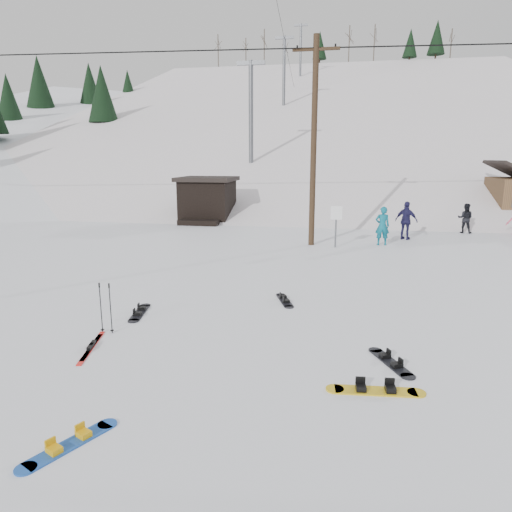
# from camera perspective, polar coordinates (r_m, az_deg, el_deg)

# --- Properties ---
(ground) EXTENTS (200.00, 200.00, 0.00)m
(ground) POSITION_cam_1_polar(r_m,az_deg,el_deg) (8.48, -14.34, -15.87)
(ground) COLOR white
(ground) RESTS_ON ground
(ski_slope) EXTENTS (60.00, 85.24, 65.97)m
(ski_slope) POSITION_cam_1_polar(r_m,az_deg,el_deg) (63.84, 7.36, -2.33)
(ski_slope) COLOR white
(ski_slope) RESTS_ON ground
(ridge_left) EXTENTS (47.54, 95.03, 58.38)m
(ridge_left) POSITION_cam_1_polar(r_m,az_deg,el_deg) (69.03, -24.40, -1.38)
(ridge_left) COLOR white
(ridge_left) RESTS_ON ground
(treeline_left) EXTENTS (20.00, 64.00, 10.00)m
(treeline_left) POSITION_cam_1_polar(r_m,az_deg,el_deg) (59.93, -28.11, 7.04)
(treeline_left) COLOR black
(treeline_left) RESTS_ON ground
(treeline_crest) EXTENTS (50.00, 6.00, 10.00)m
(treeline_crest) POSITION_cam_1_polar(r_m,az_deg,el_deg) (92.87, 8.74, 9.66)
(treeline_crest) COLOR black
(treeline_crest) RESTS_ON ski_slope
(utility_pole) EXTENTS (2.00, 0.26, 9.00)m
(utility_pole) POSITION_cam_1_polar(r_m,az_deg,el_deg) (20.78, 7.24, 14.18)
(utility_pole) COLOR #3A2819
(utility_pole) RESTS_ON ground
(trail_sign) EXTENTS (0.50, 0.09, 1.85)m
(trail_sign) POSITION_cam_1_polar(r_m,az_deg,el_deg) (20.48, 9.99, 4.57)
(trail_sign) COLOR #595B60
(trail_sign) RESTS_ON ground
(lift_hut) EXTENTS (3.40, 4.10, 2.75)m
(lift_hut) POSITION_cam_1_polar(r_m,az_deg,el_deg) (29.01, -6.09, 7.07)
(lift_hut) COLOR black
(lift_hut) RESTS_ON ground
(lift_tower_near) EXTENTS (2.20, 0.36, 8.00)m
(lift_tower_near) POSITION_cam_1_polar(r_m,az_deg,el_deg) (37.66, -0.63, 18.21)
(lift_tower_near) COLOR #595B60
(lift_tower_near) RESTS_ON ski_slope
(lift_tower_mid) EXTENTS (2.20, 0.36, 8.00)m
(lift_tower_mid) POSITION_cam_1_polar(r_m,az_deg,el_deg) (58.14, 3.53, 22.53)
(lift_tower_mid) COLOR #595B60
(lift_tower_mid) RESTS_ON ski_slope
(lift_tower_far) EXTENTS (2.20, 0.36, 8.00)m
(lift_tower_far) POSITION_cam_1_polar(r_m,az_deg,el_deg) (78.91, 5.61, 24.56)
(lift_tower_far) COLOR #595B60
(lift_tower_far) RESTS_ON ski_slope
(hero_snowboard) EXTENTS (0.82, 1.41, 0.11)m
(hero_snowboard) POSITION_cam_1_polar(r_m,az_deg,el_deg) (7.35, -22.29, -20.90)
(hero_snowboard) COLOR blue
(hero_snowboard) RESTS_ON ground
(hero_skis) EXTENTS (0.53, 1.71, 0.09)m
(hero_skis) POSITION_cam_1_polar(r_m,az_deg,el_deg) (10.41, -19.88, -10.61)
(hero_skis) COLOR red
(hero_skis) RESTS_ON ground
(ski_poles) EXTENTS (0.32, 0.09, 1.18)m
(ski_poles) POSITION_cam_1_polar(r_m,az_deg,el_deg) (10.96, -18.28, -6.13)
(ski_poles) COLOR black
(ski_poles) RESTS_ON ground
(board_scatter_b) EXTENTS (0.49, 1.46, 0.10)m
(board_scatter_b) POSITION_cam_1_polar(r_m,az_deg,el_deg) (12.23, -14.34, -6.82)
(board_scatter_b) COLOR black
(board_scatter_b) RESTS_ON ground
(board_scatter_d) EXTENTS (0.79, 1.36, 0.10)m
(board_scatter_d) POSITION_cam_1_polar(r_m,az_deg,el_deg) (9.51, 16.48, -12.58)
(board_scatter_d) COLOR black
(board_scatter_d) RESTS_ON ground
(board_scatter_e) EXTENTS (1.69, 0.44, 0.12)m
(board_scatter_e) POSITION_cam_1_polar(r_m,az_deg,el_deg) (8.41, 14.70, -15.91)
(board_scatter_e) COLOR yellow
(board_scatter_e) RESTS_ON ground
(board_scatter_f) EXTENTS (0.64, 1.33, 0.10)m
(board_scatter_f) POSITION_cam_1_polar(r_m,az_deg,el_deg) (12.85, 3.60, -5.52)
(board_scatter_f) COLOR black
(board_scatter_f) RESTS_ON ground
(skier_teal) EXTENTS (0.69, 0.49, 1.77)m
(skier_teal) POSITION_cam_1_polar(r_m,az_deg,el_deg) (21.60, 15.51, 3.65)
(skier_teal) COLOR #0B5F74
(skier_teal) RESTS_ON ground
(skier_dark) EXTENTS (0.90, 0.79, 1.57)m
(skier_dark) POSITION_cam_1_polar(r_m,az_deg,el_deg) (26.59, 24.70, 4.30)
(skier_dark) COLOR black
(skier_dark) RESTS_ON ground
(skier_navy) EXTENTS (1.18, 0.90, 1.86)m
(skier_navy) POSITION_cam_1_polar(r_m,az_deg,el_deg) (23.37, 18.27, 4.22)
(skier_navy) COLOR #1E1B44
(skier_navy) RESTS_ON ground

